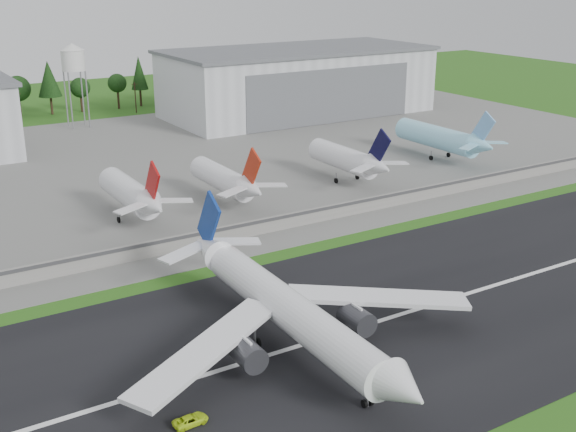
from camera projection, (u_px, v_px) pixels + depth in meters
ground at (459, 335)px, 112.02m from camera, size 600.00×600.00×0.00m
runway at (416, 310)px, 120.05m from camera, size 320.00×60.00×0.10m
runway_centerline at (416, 309)px, 120.03m from camera, size 220.00×1.00×0.02m
apron at (162, 165)px, 208.53m from camera, size 320.00×150.00×0.10m
blast_fence at (278, 223)px, 155.67m from camera, size 240.00×0.61×3.50m
hangar_east at (298, 81)px, 277.85m from camera, size 102.00×47.00×25.20m
water_tower at (73, 57)px, 250.36m from camera, size 8.40×8.40×29.40m
utility_poles at (81, 119)px, 272.90m from camera, size 230.00×3.00×12.00m
treeline at (70, 112)px, 284.97m from camera, size 320.00×16.00×22.00m
main_airliner at (293, 321)px, 105.90m from camera, size 57.27×59.11×18.17m
ground_vehicle at (191, 420)px, 89.58m from camera, size 4.65×2.34×1.26m
parked_jet_red_a at (134, 195)px, 159.57m from camera, size 7.36×31.29×16.91m
parked_jet_red_b at (228, 180)px, 171.21m from camera, size 7.36×31.29×16.68m
parked_jet_navy at (351, 160)px, 189.09m from camera, size 7.36×31.29×16.88m
parked_jet_skyblue at (444, 138)px, 211.92m from camera, size 7.36×37.29×17.11m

